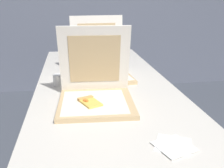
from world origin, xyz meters
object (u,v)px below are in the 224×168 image
at_px(table, 105,92).
at_px(napkin_pile, 173,145).
at_px(pizza_box_front, 96,93).
at_px(pizza_box_middle, 101,68).
at_px(cup_white_mid, 58,80).
at_px(cup_white_far, 67,66).

bearing_deg(table, napkin_pile, -77.60).
bearing_deg(pizza_box_front, pizza_box_middle, 83.41).
bearing_deg(pizza_box_middle, pizza_box_front, -104.97).
relative_size(cup_white_mid, napkin_pile, 0.40).
distance_m(table, cup_white_mid, 0.31).
bearing_deg(pizza_box_middle, cup_white_mid, -155.79).
height_order(cup_white_mid, cup_white_far, same).
bearing_deg(cup_white_mid, table, -5.70).
bearing_deg(pizza_box_front, table, 76.93).
relative_size(table, cup_white_far, 30.40).
bearing_deg(napkin_pile, pizza_box_middle, 99.89).
height_order(pizza_box_middle, cup_white_mid, pizza_box_middle).
relative_size(cup_white_mid, cup_white_far, 1.00).
relative_size(table, cup_white_mid, 30.40).
bearing_deg(cup_white_far, pizza_box_middle, -38.80).
distance_m(table, pizza_box_middle, 0.22).
distance_m(table, cup_white_far, 0.46).
bearing_deg(pizza_box_middle, napkin_pile, -84.89).
height_order(cup_white_far, napkin_pile, cup_white_far).
height_order(table, napkin_pile, napkin_pile).
bearing_deg(napkin_pile, pizza_box_front, 118.49).
xyz_separation_m(table, cup_white_far, (-0.24, 0.38, 0.08)).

